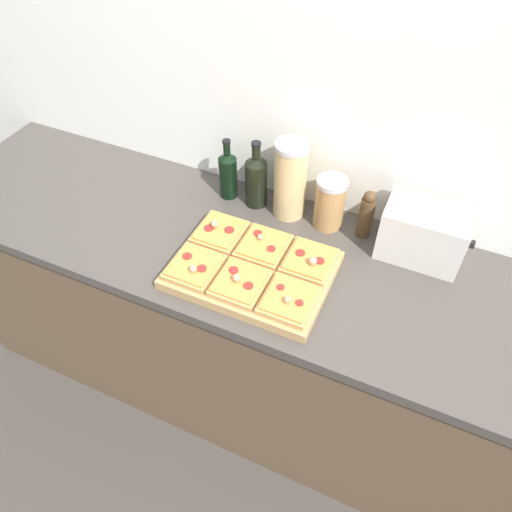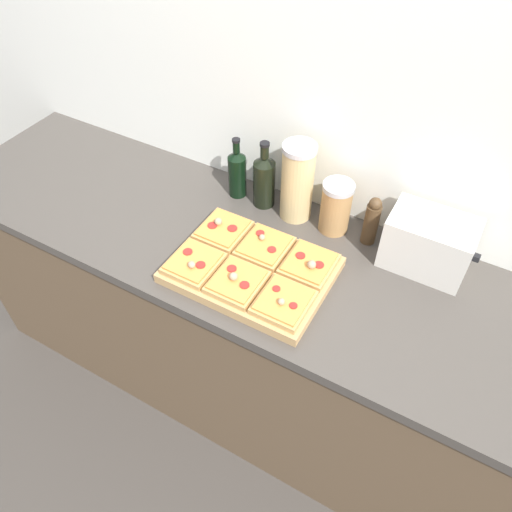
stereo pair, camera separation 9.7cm
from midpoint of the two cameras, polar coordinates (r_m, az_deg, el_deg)
The scene contains 16 objects.
ground_plane at distance 2.32m, azimuth -3.70°, elevation -21.68°, with size 12.00×12.00×0.00m, color #3D3833.
wall_back at distance 1.74m, azimuth 4.79°, elevation 15.08°, with size 6.00×0.06×2.50m.
kitchen_counter at distance 2.04m, azimuth -0.19°, elevation -9.06°, with size 2.63×0.67×0.94m.
cutting_board at distance 1.61m, azimuth -2.18°, elevation -1.68°, with size 0.50×0.37×0.03m, color tan.
pizza_slice_back_left at distance 1.69m, azimuth -5.82°, elevation 2.74°, with size 0.15×0.17×0.05m.
pizza_slice_back_center at distance 1.64m, azimuth -0.86°, elevation 1.14°, with size 0.15×0.17×0.05m.
pizza_slice_back_right at distance 1.59m, azimuth 4.40°, elevation -0.57°, with size 0.15×0.17×0.06m.
pizza_slice_front_left at distance 1.59m, azimuth -8.83°, elevation -1.27°, with size 0.15×0.17×0.05m.
pizza_slice_front_center at distance 1.53m, azimuth -3.66°, elevation -3.11°, with size 0.15×0.17×0.05m.
pizza_slice_front_right at distance 1.49m, azimuth 1.90°, elevation -5.08°, with size 0.15×0.17×0.05m.
olive_oil_bottle at distance 1.86m, azimuth -4.74°, elevation 9.32°, with size 0.07×0.07×0.24m.
wine_bottle at distance 1.81m, azimuth -1.54°, elevation 8.68°, with size 0.08×0.08×0.26m.
grain_jar_tall at distance 1.74m, azimuth 2.33°, elevation 8.65°, with size 0.12×0.12×0.29m.
grain_jar_short at distance 1.73m, azimuth 6.85°, elevation 6.03°, with size 0.11×0.11×0.19m.
pepper_mill at distance 1.72m, azimuth 10.92°, elevation 4.67°, with size 0.05×0.05×0.19m.
toaster_oven at distance 1.69m, azimuth 17.06°, elevation 2.49°, with size 0.29×0.17×0.19m.
Camera 1 is at (0.44, -0.76, 2.14)m, focal length 35.00 mm.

